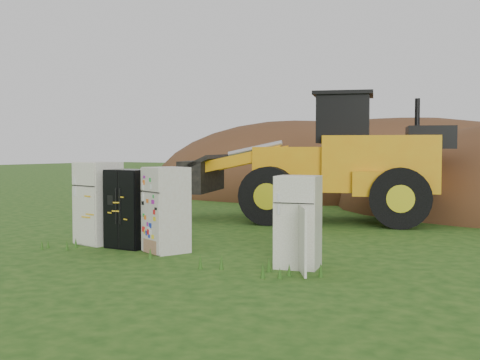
{
  "coord_description": "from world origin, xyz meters",
  "views": [
    {
      "loc": [
        7.12,
        -9.4,
        2.08
      ],
      "look_at": [
        -0.07,
        2.0,
        1.38
      ],
      "focal_mm": 45.0,
      "sensor_mm": 36.0,
      "label": 1
    }
  ],
  "objects": [
    {
      "name": "ground",
      "position": [
        0.0,
        0.0,
        0.0
      ],
      "size": [
        120.0,
        120.0,
        0.0
      ],
      "primitive_type": "plane",
      "color": "#1B4312",
      "rests_on": "ground"
    },
    {
      "name": "fridge_leftmost",
      "position": [
        -2.48,
        0.02,
        0.9
      ],
      "size": [
        0.87,
        0.84,
        1.79
      ],
      "primitive_type": null,
      "rotation": [
        0.0,
        0.0,
        -0.11
      ],
      "color": "white",
      "rests_on": "ground"
    },
    {
      "name": "fridge_black_side",
      "position": [
        -1.55,
        0.01,
        0.82
      ],
      "size": [
        0.89,
        0.71,
        1.65
      ],
      "primitive_type": null,
      "rotation": [
        0.0,
        0.0,
        0.04
      ],
      "color": "black",
      "rests_on": "ground"
    },
    {
      "name": "fridge_sticker",
      "position": [
        -0.53,
        -0.03,
        0.86
      ],
      "size": [
        0.97,
        0.93,
        1.71
      ],
      "primitive_type": null,
      "rotation": [
        0.0,
        0.0,
        -0.37
      ],
      "color": "silver",
      "rests_on": "ground"
    },
    {
      "name": "fridge_open_door",
      "position": [
        2.4,
        -0.0,
        0.8
      ],
      "size": [
        0.87,
        0.83,
        1.61
      ],
      "primitive_type": null,
      "rotation": [
        0.0,
        0.0,
        0.24
      ],
      "color": "white",
      "rests_on": "ground"
    },
    {
      "name": "wheel_loader",
      "position": [
        -0.39,
        6.35,
        1.83
      ],
      "size": [
        8.16,
        5.43,
        3.66
      ],
      "primitive_type": null,
      "rotation": [
        0.0,
        0.0,
        0.34
      ],
      "color": "#D0920D",
      "rests_on": "ground"
    },
    {
      "name": "dirt_mound_left",
      "position": [
        -5.55,
        15.36,
        0.0
      ],
      "size": [
        14.38,
        10.79,
        6.75
      ],
      "primitive_type": "ellipsoid",
      "color": "#4B2C18",
      "rests_on": "ground"
    },
    {
      "name": "dirt_mound_back",
      "position": [
        -1.17,
        17.34,
        0.0
      ],
      "size": [
        17.82,
        11.88,
        6.95
      ],
      "primitive_type": "ellipsoid",
      "color": "#4B2C18",
      "rests_on": "ground"
    }
  ]
}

